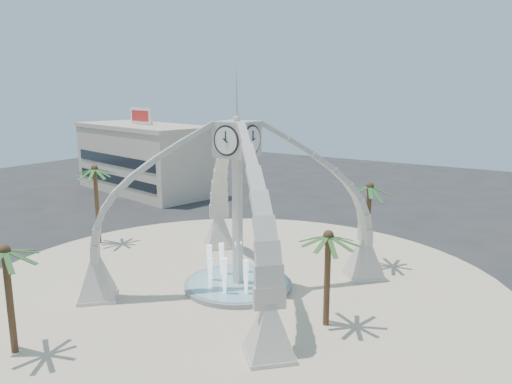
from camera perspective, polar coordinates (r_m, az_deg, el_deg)
The scene contains 9 objects.
ground at distance 37.80m, azimuth -2.07°, elevation -10.85°, with size 140.00×140.00×0.00m, color #282828.
plaza at distance 37.78m, azimuth -2.07°, elevation -10.81°, with size 40.00×40.00×0.06m, color beige.
clock_tower at distance 35.81m, azimuth -2.14°, elevation -1.22°, with size 17.94×17.94×16.30m.
fountain at distance 37.69m, azimuth -2.07°, elevation -10.45°, with size 8.00×8.00×3.62m.
building_nw at distance 73.24m, azimuth -12.77°, elevation 3.82°, with size 23.75×13.73×11.90m.
palm_east at distance 30.44m, azimuth 8.28°, elevation -5.09°, with size 4.75×4.75×6.62m.
palm_west at distance 48.75m, azimuth -17.96°, elevation 2.45°, with size 5.25×5.25×8.05m.
palm_north at distance 41.33m, azimuth 12.86°, elevation 0.50°, with size 4.67×4.67×7.58m.
palm_south at distance 30.08m, azimuth -26.80°, elevation -6.13°, with size 4.99×4.99×6.78m.
Camera 1 is at (20.16, -28.50, 14.48)m, focal length 35.00 mm.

